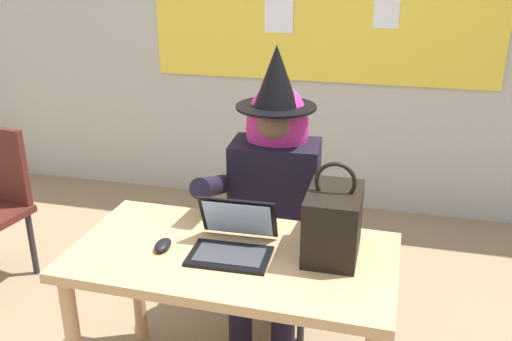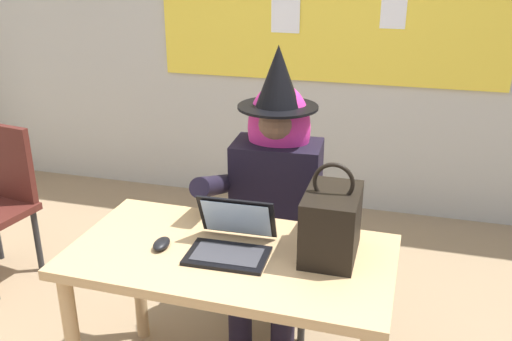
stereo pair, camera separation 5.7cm
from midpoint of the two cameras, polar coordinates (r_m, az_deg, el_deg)
name	(u,v)px [view 2 (the right image)]	position (r m, az deg, el deg)	size (l,w,h in m)	color
wall_back_bulletin	(329,23)	(4.00, 7.84, 14.67)	(5.99, 2.30, 2.67)	#B2B2AD
desk_main	(231,274)	(2.25, -1.85, -10.51)	(1.27, 0.69, 0.72)	tan
chair_at_desk	(279,225)	(2.89, 2.96, -5.56)	(0.43, 0.43, 0.90)	black
person_costumed	(275,183)	(2.66, 2.60, -1.29)	(0.62, 0.66, 1.42)	black
laptop	(231,240)	(2.19, -1.79, -7.12)	(0.32, 0.29, 0.20)	black
computer_mouse	(162,244)	(2.25, -8.86, -7.37)	(0.06, 0.10, 0.03)	black
handbag	(331,223)	(2.14, 8.42, -5.32)	(0.20, 0.30, 0.38)	black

